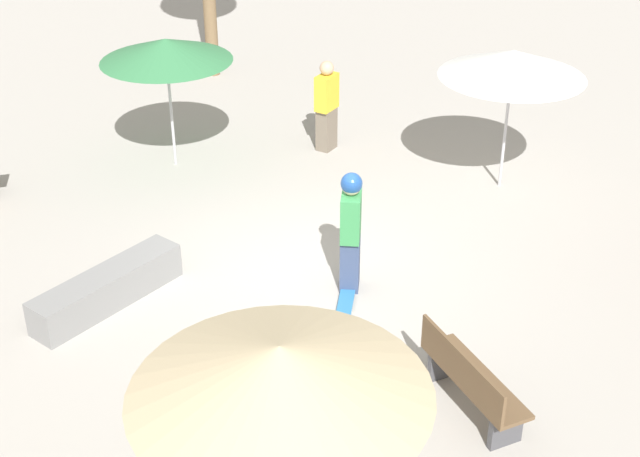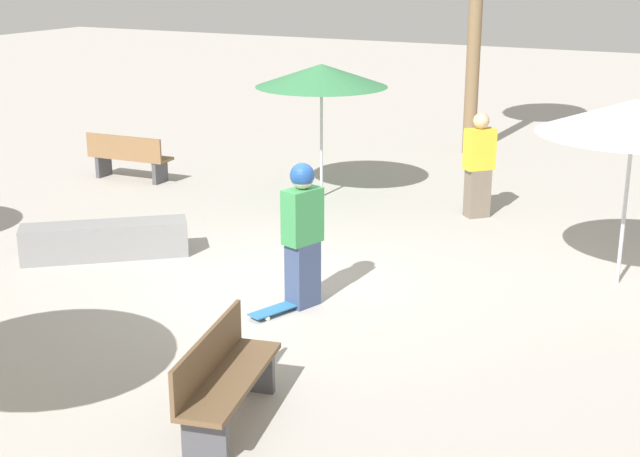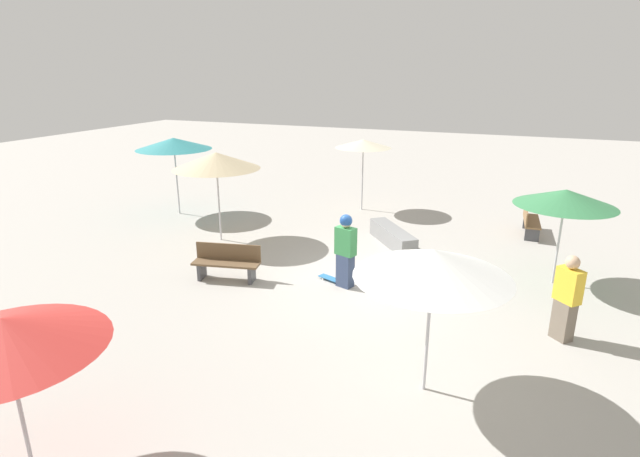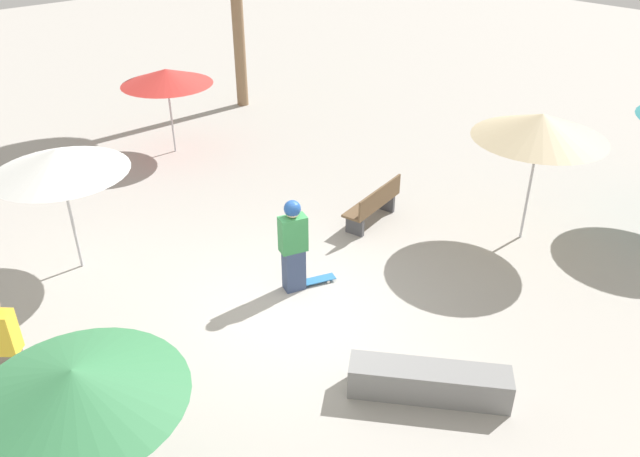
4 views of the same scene
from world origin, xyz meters
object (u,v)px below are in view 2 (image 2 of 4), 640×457
at_px(concrete_ledge, 105,240).
at_px(bench_near, 129,157).
at_px(bystander_watching, 479,166).
at_px(skater_main, 303,230).
at_px(shade_umbrella_white, 634,117).
at_px(shade_umbrella_green, 322,75).
at_px(skateboard, 279,308).
at_px(bench_far, 224,378).

height_order(concrete_ledge, bench_near, bench_near).
distance_m(concrete_ledge, bench_near, 4.37).
xyz_separation_m(concrete_ledge, bystander_watching, (4.24, -3.93, 0.58)).
xyz_separation_m(skater_main, concrete_ledge, (0.29, 3.23, -0.69)).
bearing_deg(shade_umbrella_white, concrete_ledge, 108.66).
bearing_deg(shade_umbrella_green, skateboard, -158.38).
distance_m(skateboard, shade_umbrella_green, 5.56).
xyz_separation_m(skateboard, concrete_ledge, (0.63, 3.11, 0.19)).
relative_size(skater_main, bystander_watching, 1.04).
bearing_deg(shade_umbrella_white, shade_umbrella_green, 69.04).
relative_size(bench_near, shade_umbrella_white, 0.69).
relative_size(skater_main, bench_near, 1.07).
xyz_separation_m(skateboard, bench_near, (4.24, 5.57, 0.37)).
distance_m(concrete_ledge, shade_umbrella_green, 4.72).
distance_m(skateboard, bench_near, 7.01).
height_order(shade_umbrella_green, shade_umbrella_white, shade_umbrella_white).
relative_size(concrete_ledge, bench_far, 1.23).
xyz_separation_m(skateboard, bystander_watching, (4.87, -0.83, 0.77)).
distance_m(skater_main, concrete_ledge, 3.32).
height_order(concrete_ledge, bench_far, bench_far).
height_order(bench_near, bench_far, same).
height_order(bench_near, shade_umbrella_white, shade_umbrella_white).
bearing_deg(bench_near, concrete_ledge, -58.84).
bearing_deg(bench_near, skater_main, -37.57).
distance_m(bench_near, bystander_watching, 6.44).
xyz_separation_m(skater_main, shade_umbrella_white, (2.46, -3.21, 1.20)).
bearing_deg(shade_umbrella_green, bench_near, 98.98).
bearing_deg(concrete_ledge, shade_umbrella_white, -71.34).
xyz_separation_m(bench_near, bench_far, (-6.64, -6.39, 0.00)).
relative_size(skater_main, concrete_ledge, 0.85).
bearing_deg(shade_umbrella_white, bystander_watching, 50.53).
bearing_deg(bench_far, skateboard, -173.76).
bearing_deg(skater_main, bench_near, -106.35).
relative_size(skater_main, shade_umbrella_green, 0.77).
bearing_deg(skater_main, bystander_watching, -170.78).
bearing_deg(concrete_ledge, bench_far, -127.73).
bearing_deg(concrete_ledge, bystander_watching, -42.83).
distance_m(skater_main, bystander_watching, 4.58).
xyz_separation_m(skateboard, shade_umbrella_green, (4.82, 1.91, 2.01)).
bearing_deg(bench_far, bystander_watching, 167.42).
bearing_deg(concrete_ledge, skateboard, -101.52).
bearing_deg(concrete_ledge, bench_near, 34.41).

